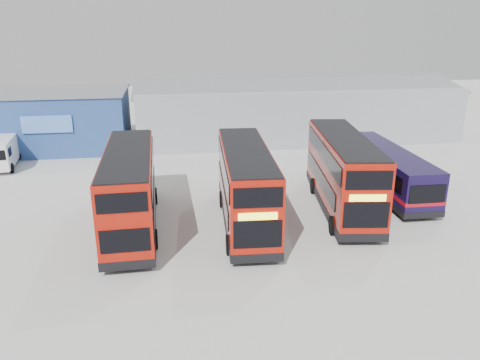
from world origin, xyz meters
TOP-DOWN VIEW (x-y plane):
  - ground_plane at (0.00, 0.00)m, footprint 120.00×120.00m
  - office_block at (-14.00, 17.99)m, footprint 12.30×8.32m
  - maintenance_shed at (8.00, 20.00)m, footprint 30.50×12.00m
  - double_decker_left at (-6.46, -0.98)m, footprint 2.83×10.54m
  - double_decker_centre at (-0.17, -1.24)m, footprint 3.15×10.55m
  - double_decker_right at (5.93, 0.11)m, footprint 3.97×10.89m
  - single_decker_blue at (9.93, 2.55)m, footprint 2.80×10.79m
  - panel_van at (-17.37, 12.37)m, footprint 2.72×5.51m

SIDE VIEW (x-z plane):
  - ground_plane at x=0.00m, z-range 0.00..0.00m
  - panel_van at x=-17.37m, z-range 0.14..2.46m
  - single_decker_blue at x=9.93m, z-range -0.01..2.90m
  - double_decker_centre at x=-0.17m, z-range -0.01..4.39m
  - double_decker_left at x=-6.46m, z-range -0.01..4.42m
  - double_decker_right at x=5.93m, z-range -0.01..4.50m
  - office_block at x=-14.00m, z-range 0.02..5.14m
  - maintenance_shed at x=8.00m, z-range -0.34..5.55m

